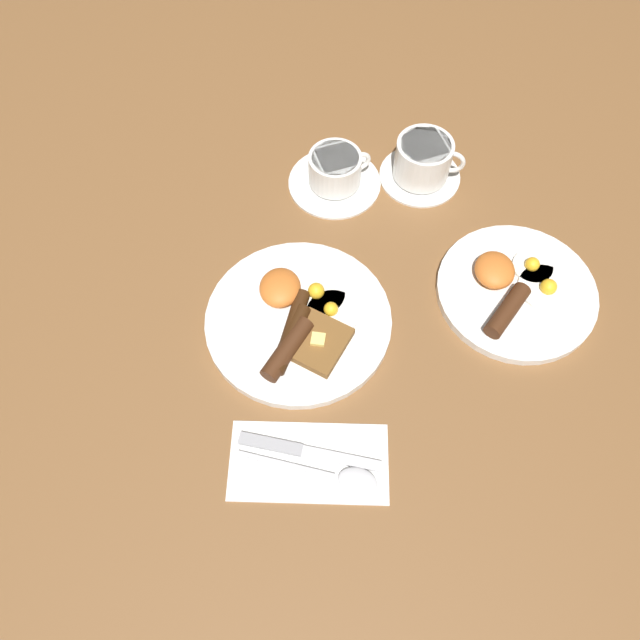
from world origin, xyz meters
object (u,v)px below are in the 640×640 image
knife (301,450)px  breakfast_plate_far (515,289)px  teacup_near (335,173)px  teacup_far (423,162)px  spoon (344,478)px  breakfast_plate_near (299,320)px

knife → breakfast_plate_far: bearing=49.6°
teacup_near → knife: (0.48, -0.02, -0.02)m
breakfast_plate_far → teacup_near: (-0.21, -0.29, 0.02)m
breakfast_plate_far → teacup_far: size_ratio=1.75×
breakfast_plate_far → spoon: breakfast_plate_far is taller
breakfast_plate_far → knife: bearing=-48.8°
teacup_far → teacup_near: bearing=-80.7°
breakfast_plate_near → breakfast_plate_far: 0.34m
breakfast_plate_near → teacup_near: size_ratio=1.76×
breakfast_plate_near → teacup_near: bearing=171.7°
breakfast_plate_near → knife: (0.20, 0.02, -0.01)m
knife → spoon: (0.03, 0.06, 0.00)m
breakfast_plate_near → teacup_far: size_ratio=1.99×
teacup_far → knife: bearing=-18.7°
breakfast_plate_near → knife: bearing=5.3°
teacup_near → spoon: teacup_near is taller
teacup_far → knife: (0.51, -0.17, -0.03)m
breakfast_plate_near → teacup_near: teacup_near is taller
teacup_near → spoon: 0.52m
breakfast_plate_far → spoon: bearing=-39.3°
spoon → knife: bearing=160.4°
spoon → teacup_near: bearing=104.4°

